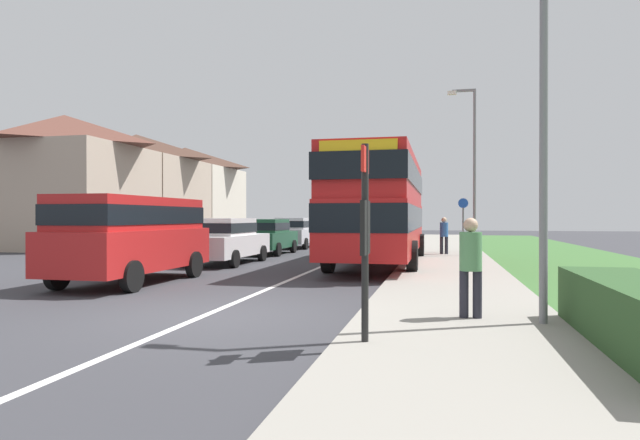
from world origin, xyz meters
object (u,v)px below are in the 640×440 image
object	(u,v)px
pedestrian_at_stop	(471,263)
double_decker_bus	(380,204)
parked_car_silver	(295,231)
street_lamp_near	(535,74)
street_lamp_mid	(472,160)
parked_van_red	(132,232)
pedestrian_walking_away	(444,234)
bus_stop_sign	(365,228)
parked_car_white	(224,239)
parked_car_dark_green	(266,235)
cycle_route_sign	(463,223)

from	to	relation	value
pedestrian_at_stop	double_decker_bus	bearing A→B (deg)	103.98
parked_car_silver	street_lamp_near	world-z (taller)	street_lamp_near
street_lamp_mid	parked_van_red	bearing A→B (deg)	-130.46
pedestrian_walking_away	bus_stop_sign	distance (m)	16.50
parked_car_white	parked_van_red	bearing A→B (deg)	-91.14
pedestrian_walking_away	street_lamp_near	distance (m)	15.07
parked_car_white	pedestrian_walking_away	distance (m)	9.30
parked_car_dark_green	street_lamp_mid	xyz separation A→B (m)	(8.87, -0.26, 3.11)
bus_stop_sign	street_lamp_near	distance (m)	3.63
parked_car_dark_green	street_lamp_mid	size ratio (longest dim) A/B	0.58
parked_car_silver	street_lamp_mid	size ratio (longest dim) A/B	0.62
pedestrian_at_stop	street_lamp_mid	world-z (taller)	street_lamp_mid
double_decker_bus	parked_car_white	xyz separation A→B (m)	(-5.49, -0.77, -1.24)
pedestrian_walking_away	bus_stop_sign	world-z (taller)	bus_stop_sign
parked_car_silver	street_lamp_mid	distance (m)	10.83
street_lamp_near	street_lamp_mid	world-z (taller)	street_lamp_mid
street_lamp_near	bus_stop_sign	bearing A→B (deg)	-143.28
parked_car_dark_green	cycle_route_sign	distance (m)	8.85
pedestrian_at_stop	bus_stop_sign	distance (m)	2.43
cycle_route_sign	street_lamp_mid	world-z (taller)	street_lamp_mid
double_decker_bus	parked_car_white	size ratio (longest dim) A/B	2.32
parked_car_dark_green	pedestrian_at_stop	bearing A→B (deg)	-60.51
double_decker_bus	bus_stop_sign	world-z (taller)	double_decker_bus
parked_van_red	street_lamp_near	xyz separation A→B (m)	(9.01, -3.83, 2.49)
parked_van_red	cycle_route_sign	xyz separation A→B (m)	(8.64, 12.61, 0.13)
double_decker_bus	parked_van_red	size ratio (longest dim) A/B	2.12
bus_stop_sign	cycle_route_sign	distance (m)	18.25
parked_car_dark_green	cycle_route_sign	bearing A→B (deg)	12.59
pedestrian_at_stop	cycle_route_sign	world-z (taller)	cycle_route_sign
parked_car_white	cycle_route_sign	world-z (taller)	cycle_route_sign
parked_car_dark_green	parked_car_silver	world-z (taller)	parked_car_silver
street_lamp_near	street_lamp_mid	xyz separation A→B (m)	(-0.12, 14.26, 0.20)
parked_car_dark_green	pedestrian_walking_away	distance (m)	7.78
cycle_route_sign	parked_van_red	bearing A→B (deg)	-124.43
double_decker_bus	parked_van_red	world-z (taller)	double_decker_bus
parked_van_red	parked_car_white	distance (m)	5.69
parked_car_dark_green	cycle_route_sign	xyz separation A→B (m)	(8.62, 1.93, 0.55)
bus_stop_sign	pedestrian_walking_away	bearing A→B (deg)	86.28
parked_car_silver	parked_car_white	bearing A→B (deg)	-89.24
parked_car_dark_green	cycle_route_sign	world-z (taller)	cycle_route_sign
parked_car_dark_green	bus_stop_sign	bearing A→B (deg)	-67.54
street_lamp_near	parked_van_red	bearing A→B (deg)	156.94
double_decker_bus	parked_car_silver	distance (m)	10.94
parked_van_red	pedestrian_at_stop	bearing A→B (deg)	-24.05
parked_car_white	street_lamp_near	bearing A→B (deg)	-46.92
bus_stop_sign	street_lamp_near	size ratio (longest dim) A/B	0.40
parked_car_white	street_lamp_near	xyz separation A→B (m)	(8.90, -9.51, 2.89)
parked_van_red	street_lamp_mid	bearing A→B (deg)	49.54
parked_car_white	bus_stop_sign	distance (m)	13.04
street_lamp_near	pedestrian_walking_away	bearing A→B (deg)	94.70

